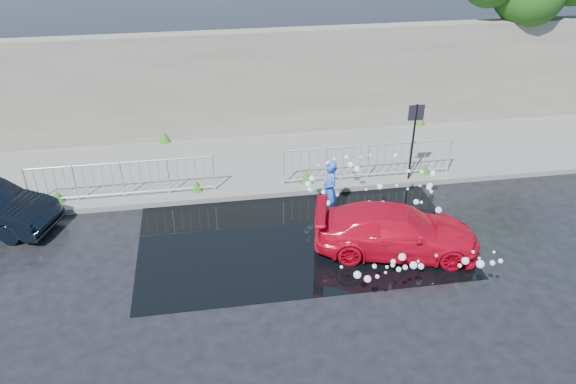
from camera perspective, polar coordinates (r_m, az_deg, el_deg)
name	(u,v)px	position (r m, az deg, el deg)	size (l,w,h in m)	color
ground	(284,259)	(13.57, -0.39, -6.82)	(90.00, 90.00, 0.00)	black
pavement	(260,162)	(17.75, -2.85, 3.02)	(30.00, 4.00, 0.15)	slate
curb	(268,194)	(16.01, -2.02, -0.19)	(30.00, 0.25, 0.16)	slate
retaining_wall	(251,84)	(19.05, -3.77, 10.91)	(30.00, 0.60, 3.50)	#636053
puddle	(298,234)	(14.44, 0.98, -4.25)	(8.00, 5.00, 0.01)	black
sign_post	(414,130)	(16.32, 12.70, 6.16)	(0.45, 0.06, 2.50)	black
railing_left	(122,179)	(16.09, -16.51, 1.31)	(5.05, 0.05, 1.10)	silver
railing_right	(368,160)	(16.57, 8.14, 3.20)	(5.05, 0.05, 1.10)	silver
weeds	(254,162)	(17.24, -3.49, 3.03)	(12.17, 3.93, 0.37)	#1D5216
water_spray	(380,212)	(14.32, 9.38, -2.03)	(3.68, 5.50, 1.05)	white
red_car	(397,231)	(13.79, 10.98, -3.89)	(1.60, 3.94, 1.14)	red
person	(330,189)	(14.86, 4.27, 0.32)	(0.57, 0.38, 1.58)	blue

